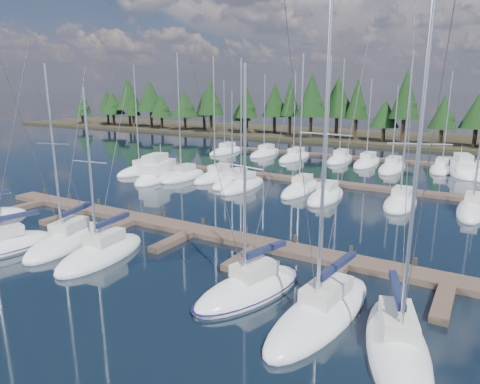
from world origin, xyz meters
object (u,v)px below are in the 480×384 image
Objects in this scene: front_sailboat_6 at (397,345)px; motor_yacht_right at (461,171)px; main_dock at (191,233)px; front_sailboat_5 at (322,312)px; front_sailboat_2 at (67,240)px; front_sailboat_3 at (102,253)px; motor_yacht_left at (158,174)px; front_sailboat_4 at (250,289)px.

motor_yacht_right is at bearing 90.78° from front_sailboat_6.
front_sailboat_5 is (12.95, -6.52, 0.10)m from main_dock.
front_sailboat_6 is at bearing -3.44° from front_sailboat_2.
front_sailboat_3 is at bearing -112.93° from motor_yacht_right.
motor_yacht_left is (-13.94, 21.56, 0.28)m from front_sailboat_3.
front_sailboat_5 is 3.92m from front_sailboat_6.
front_sailboat_4 is (8.62, -6.07, 0.08)m from main_dock.
motor_yacht_left reaches higher than motor_yacht_right.
motor_yacht_left is (-16.39, 14.95, 0.35)m from main_dock.
motor_yacht_right is (-0.61, 44.84, 0.18)m from front_sailboat_6.
motor_yacht_right is at bearing 67.07° from front_sailboat_3.
front_sailboat_3 is at bearing -6.36° from front_sailboat_2.
motor_yacht_left is at bearing 137.64° from main_dock.
front_sailboat_4 is at bearing 2.79° from front_sailboat_3.
front_sailboat_4 is (15.17, 0.08, -0.00)m from front_sailboat_2.
front_sailboat_5 is (19.49, -0.36, 0.02)m from front_sailboat_2.
motor_yacht_left is at bearing -145.51° from motor_yacht_right.
front_sailboat_6 is (19.18, -0.94, 0.04)m from front_sailboat_3.
front_sailboat_6 is at bearing -24.30° from main_dock.
front_sailboat_3 is 0.91× the size of front_sailboat_4.
front_sailboat_4 is at bearing -40.04° from motor_yacht_left.
motor_yacht_right is at bearing 66.62° from main_dock.
front_sailboat_3 is at bearing -110.34° from main_dock.
front_sailboat_5 reaches higher than main_dock.
front_sailboat_6 reaches higher than motor_yacht_right.
main_dock is 22.19m from motor_yacht_left.
front_sailboat_3 is at bearing 177.18° from front_sailboat_6.
front_sailboat_5 is 1.01× the size of front_sailboat_6.
front_sailboat_4 is 0.79× the size of front_sailboat_6.
front_sailboat_3 is 0.72× the size of front_sailboat_5.
front_sailboat_2 is 1.13× the size of front_sailboat_3.
front_sailboat_5 reaches higher than front_sailboat_6.
main_dock is 10.55m from front_sailboat_4.
main_dock is at bearing 155.70° from front_sailboat_6.
motor_yacht_left reaches higher than main_dock.
motor_yacht_right is (7.50, 43.36, 0.22)m from front_sailboat_4.
front_sailboat_6 is (23.27, -1.40, 0.03)m from front_sailboat_2.
front_sailboat_5 is at bearing -5.88° from front_sailboat_4.
front_sailboat_6 reaches higher than motor_yacht_left.
motor_yacht_right is at bearing 34.49° from motor_yacht_left.
front_sailboat_3 is 1.10× the size of motor_yacht_left.
front_sailboat_6 is (16.73, -7.56, 0.11)m from main_dock.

